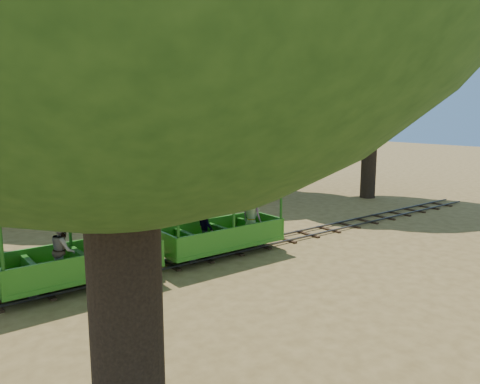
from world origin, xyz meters
TOP-DOWN VIEW (x-y plane):
  - ground at (0.00, 0.00)m, footprint 90.00×90.00m
  - track at (0.00, 0.00)m, footprint 22.00×1.00m
  - carriage_front at (-5.17, -0.01)m, footprint 3.67×1.50m
  - carriage_rear at (-1.31, -0.00)m, footprint 3.67×1.50m
  - oak_nc at (-2.03, 9.59)m, footprint 7.87×6.92m
  - oak_ne at (5.47, 7.59)m, footprint 8.46×7.45m
  - oak_e at (8.97, 3.09)m, footprint 8.07×7.10m
  - fence at (0.00, 8.00)m, footprint 18.10×0.10m
  - shrub_west at (-3.68, 9.30)m, footprint 2.41×1.86m
  - shrub_mid_w at (-2.65, 9.30)m, footprint 2.48×1.91m
  - shrub_mid_e at (0.10, 9.30)m, footprint 2.37×1.83m
  - shrub_east at (5.68, 9.30)m, footprint 2.79×2.15m

SIDE VIEW (x-z plane):
  - ground at x=0.00m, z-range 0.00..0.00m
  - track at x=0.00m, z-range 0.02..0.12m
  - fence at x=0.00m, z-range 0.08..1.08m
  - carriage_rear at x=-1.31m, z-range -0.16..1.75m
  - carriage_front at x=-5.17m, z-range -0.13..1.77m
  - shrub_mid_e at x=0.10m, z-range 0.00..1.64m
  - shrub_west at x=-3.68m, z-range 0.00..1.67m
  - shrub_mid_w at x=-2.65m, z-range 0.00..1.72m
  - shrub_east at x=5.68m, z-range 0.00..1.93m
  - oak_ne at x=5.47m, z-range 1.98..12.01m
  - oak_nc at x=-2.03m, z-range 2.48..13.10m
  - oak_e at x=8.97m, z-range 2.57..13.52m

